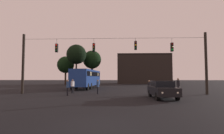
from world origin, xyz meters
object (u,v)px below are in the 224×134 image
Objects in this scene: pedestrian_trailing at (178,85)px; pedestrian_crossing_right at (149,87)px; pedestrian_near_bus at (73,85)px; tree_right_far at (66,65)px; pedestrian_crossing_center at (68,86)px; pedestrian_crossing_left at (98,86)px; tree_behind_building at (92,60)px; city_bus at (87,77)px; tree_left_silhouette at (76,54)px; car_near_right at (162,89)px.

pedestrian_crossing_right is at bearing -164.30° from pedestrian_trailing.
pedestrian_near_bus is 0.22× the size of tree_right_far.
pedestrian_crossing_left is at bearing 29.75° from pedestrian_crossing_center.
tree_behind_building is (-9.95, 24.57, 5.31)m from pedestrian_crossing_right.
pedestrian_near_bus is 0.92× the size of pedestrian_trailing.
pedestrian_near_bus is 24.93m from tree_right_far.
tree_right_far reaches higher than city_bus.
pedestrian_near_bus is at bearing -77.20° from tree_left_silhouette.
tree_left_silhouette is at bearing -46.70° from tree_right_far.
tree_left_silhouette is at bearing 101.76° from pedestrian_crossing_center.
tree_behind_building reaches higher than car_near_right.
tree_left_silhouette reaches higher than pedestrian_crossing_left.
city_bus is 7.01× the size of pedestrian_near_bus.
car_near_right is 10.20m from pedestrian_near_bus.
tree_right_far is (-8.05, 23.24, 4.05)m from pedestrian_near_bus.
tree_left_silhouette reaches higher than pedestrian_trailing.
tree_right_far is at bearing 133.30° from tree_left_silhouette.
tree_behind_building is at bearing 93.49° from pedestrian_crossing_center.
pedestrian_trailing is (8.84, 0.53, 0.10)m from pedestrian_crossing_left.
pedestrian_trailing is (11.87, -0.39, 0.09)m from pedestrian_near_bus.
tree_left_silhouette is 4.97m from tree_behind_building.
pedestrian_crossing_left is (3.01, -9.68, -0.98)m from city_bus.
tree_behind_building is (-4.44, 24.16, 5.28)m from pedestrian_crossing_left.
car_near_right is at bearing -60.47° from tree_left_silhouette.
city_bus is 8.82m from pedestrian_near_bus.
car_near_right is at bearing -69.21° from tree_behind_building.
pedestrian_crossing_center is at bearing -171.60° from pedestrian_crossing_right.
tree_right_far reaches higher than car_near_right.
tree_left_silhouette is at bearing -127.64° from tree_behind_building.
car_near_right is 9.19m from pedestrian_crossing_center.
car_near_right is (9.11, -13.29, -1.07)m from city_bus.
city_bus reaches higher than pedestrian_crossing_left.
tree_left_silhouette is (-13.54, 23.90, 6.23)m from car_near_right.
pedestrian_trailing is 0.20× the size of tree_behind_building.
pedestrian_crossing_center is at bearing -72.33° from tree_right_far.
tree_right_far is (-3.65, 3.88, -2.08)m from tree_left_silhouette.
tree_left_silhouette reaches higher than car_near_right.
pedestrian_crossing_right is (8.37, 1.24, -0.06)m from pedestrian_crossing_center.
pedestrian_crossing_right is 27.03m from tree_behind_building.
pedestrian_crossing_center is 2.56m from pedestrian_near_bus.
pedestrian_crossing_left is 0.91× the size of pedestrian_trailing.
pedestrian_crossing_right is at bearing -49.84° from city_bus.
pedestrian_near_bus is 11.88m from pedestrian_trailing.
tree_left_silhouette is (-4.43, 10.60, 5.16)m from city_bus.
tree_right_far reaches higher than pedestrian_trailing.
pedestrian_trailing reaches higher than pedestrian_crossing_center.
tree_behind_building reaches higher than pedestrian_crossing_center.
tree_left_silhouette is at bearing 122.02° from pedestrian_crossing_right.
city_bus is at bearing 90.70° from pedestrian_crossing_center.
tree_right_far is (-17.19, 27.77, 4.14)m from car_near_right.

